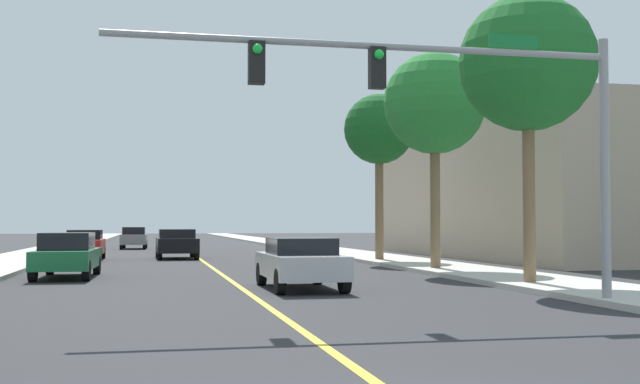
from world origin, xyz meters
name	(u,v)px	position (x,y,z in m)	size (l,w,h in m)	color
ground	(191,253)	(0.00, 42.00, 0.00)	(192.00, 192.00, 0.00)	#2D2D30
sidewalk_left	(43,252)	(-8.41, 42.00, 0.07)	(3.34, 168.00, 0.15)	beige
sidewalk_right	(327,250)	(8.41, 42.00, 0.07)	(3.34, 168.00, 0.15)	beige
lane_marking_center	(191,253)	(0.00, 42.00, 0.00)	(0.16, 144.00, 0.01)	yellow
building_right_near	(561,191)	(18.92, 32.16, 3.49)	(13.04, 23.60, 6.98)	tan
traffic_signal_mast	(453,98)	(3.69, 9.18, 4.32)	(10.62, 0.36, 5.57)	gray
palm_near	(528,64)	(7.66, 13.69, 6.09)	(3.75, 3.75, 7.85)	brown
palm_mid	(435,104)	(7.64, 20.87, 6.05)	(3.70, 3.70, 7.80)	brown
palm_far	(379,131)	(7.66, 28.06, 5.92)	(3.17, 3.17, 7.44)	brown
car_green	(67,255)	(-4.99, 20.35, 0.74)	(1.86, 4.53, 1.44)	#196638
car_silver	(300,262)	(1.49, 14.50, 0.72)	(1.87, 4.22, 1.36)	#BCBCC1
car_gray	(134,238)	(-3.47, 49.99, 0.77)	(1.81, 3.98, 1.50)	slate
car_red	(85,244)	(-5.42, 33.00, 0.76)	(1.75, 4.56, 1.44)	red
car_black	(177,243)	(-1.10, 33.86, 0.76)	(2.03, 4.14, 1.46)	black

